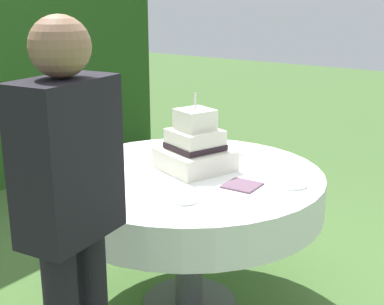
% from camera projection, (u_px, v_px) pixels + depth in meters
% --- Properties ---
extents(ground_plane, '(20.00, 20.00, 0.00)m').
position_uv_depth(ground_plane, '(189.00, 303.00, 3.01)').
color(ground_plane, '#476B33').
extents(cake_table, '(1.39, 1.39, 0.77)m').
position_uv_depth(cake_table, '(189.00, 192.00, 2.83)').
color(cake_table, '#4C4C51').
rests_on(cake_table, ground_plane).
extents(wedding_cake, '(0.42, 0.42, 0.41)m').
position_uv_depth(wedding_cake, '(195.00, 148.00, 2.82)').
color(wedding_cake, silver).
rests_on(wedding_cake, cake_table).
extents(serving_plate_near, '(0.11, 0.11, 0.01)m').
position_uv_depth(serving_plate_near, '(185.00, 201.00, 2.40)').
color(serving_plate_near, white).
rests_on(serving_plate_near, cake_table).
extents(serving_plate_far, '(0.10, 0.10, 0.01)m').
position_uv_depth(serving_plate_far, '(95.00, 159.00, 3.01)').
color(serving_plate_far, white).
rests_on(serving_plate_far, cake_table).
extents(serving_plate_left, '(0.14, 0.14, 0.01)m').
position_uv_depth(serving_plate_left, '(292.00, 185.00, 2.60)').
color(serving_plate_left, white).
rests_on(serving_plate_left, cake_table).
extents(serving_plate_right, '(0.11, 0.11, 0.01)m').
position_uv_depth(serving_plate_right, '(235.00, 153.00, 3.12)').
color(serving_plate_right, white).
rests_on(serving_plate_right, cake_table).
extents(napkin_stack, '(0.17, 0.17, 0.01)m').
position_uv_depth(napkin_stack, '(242.00, 185.00, 2.60)').
color(napkin_stack, '#6B4C60').
rests_on(napkin_stack, cake_table).
extents(standing_person, '(0.38, 0.24, 1.60)m').
position_uv_depth(standing_person, '(71.00, 215.00, 1.86)').
color(standing_person, black).
rests_on(standing_person, ground_plane).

